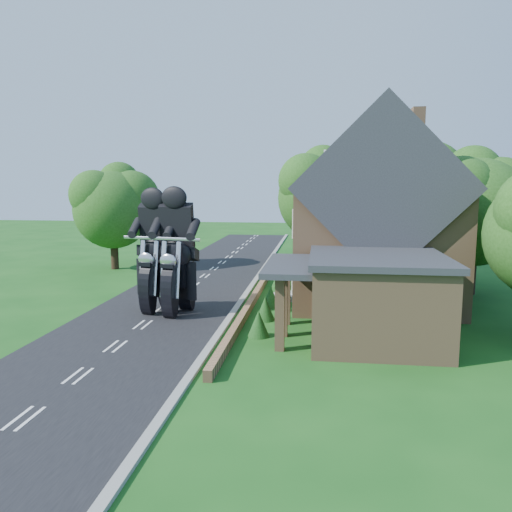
# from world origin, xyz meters

# --- Properties ---
(ground) EXTENTS (120.00, 120.00, 0.00)m
(ground) POSITION_xyz_m (0.00, 0.00, 0.00)
(ground) COLOR #144814
(ground) RESTS_ON ground
(road) EXTENTS (7.00, 80.00, 0.02)m
(road) POSITION_xyz_m (0.00, 0.00, 0.01)
(road) COLOR black
(road) RESTS_ON ground
(kerb) EXTENTS (0.30, 80.00, 0.12)m
(kerb) POSITION_xyz_m (3.65, 0.00, 0.06)
(kerb) COLOR gray
(kerb) RESTS_ON ground
(garden_wall) EXTENTS (0.30, 22.00, 0.40)m
(garden_wall) POSITION_xyz_m (4.30, 5.00, 0.20)
(garden_wall) COLOR #99714E
(garden_wall) RESTS_ON ground
(house) EXTENTS (9.54, 8.64, 10.24)m
(house) POSITION_xyz_m (10.49, 6.00, 4.34)
(house) COLOR #99714E
(house) RESTS_ON ground
(annex) EXTENTS (7.05, 5.94, 3.44)m
(annex) POSITION_xyz_m (9.87, -0.80, 1.77)
(annex) COLOR #99714E
(annex) RESTS_ON ground
(tree_house_right) EXTENTS (6.51, 6.00, 8.40)m
(tree_house_right) POSITION_xyz_m (16.65, 8.62, 5.19)
(tree_house_right) COLOR black
(tree_house_right) RESTS_ON ground
(tree_behind_house) EXTENTS (7.81, 7.20, 10.08)m
(tree_behind_house) POSITION_xyz_m (14.18, 16.14, 6.23)
(tree_behind_house) COLOR black
(tree_behind_house) RESTS_ON ground
(tree_behind_left) EXTENTS (6.94, 6.40, 9.16)m
(tree_behind_left) POSITION_xyz_m (8.16, 17.13, 5.73)
(tree_behind_left) COLOR black
(tree_behind_left) RESTS_ON ground
(tree_far_road) EXTENTS (6.08, 5.60, 7.84)m
(tree_far_road) POSITION_xyz_m (-6.86, 14.11, 4.84)
(tree_far_road) COLOR black
(tree_far_road) RESTS_ON ground
(shrub_a) EXTENTS (0.90, 0.90, 1.10)m
(shrub_a) POSITION_xyz_m (5.30, -1.00, 0.55)
(shrub_a) COLOR #143C13
(shrub_a) RESTS_ON ground
(shrub_b) EXTENTS (0.90, 0.90, 1.10)m
(shrub_b) POSITION_xyz_m (5.30, 1.50, 0.55)
(shrub_b) COLOR #143C13
(shrub_b) RESTS_ON ground
(shrub_c) EXTENTS (0.90, 0.90, 1.10)m
(shrub_c) POSITION_xyz_m (5.30, 4.00, 0.55)
(shrub_c) COLOR #143C13
(shrub_c) RESTS_ON ground
(shrub_d) EXTENTS (0.90, 0.90, 1.10)m
(shrub_d) POSITION_xyz_m (5.30, 9.00, 0.55)
(shrub_d) COLOR #143C13
(shrub_d) RESTS_ON ground
(shrub_e) EXTENTS (0.90, 0.90, 1.10)m
(shrub_e) POSITION_xyz_m (5.30, 11.50, 0.55)
(shrub_e) COLOR #143C13
(shrub_e) RESTS_ON ground
(shrub_f) EXTENTS (0.90, 0.90, 1.10)m
(shrub_f) POSITION_xyz_m (5.30, 14.00, 0.55)
(shrub_f) COLOR #143C13
(shrub_f) RESTS_ON ground
(motorcycle_lead) EXTENTS (0.89, 2.02, 1.83)m
(motorcycle_lead) POSITION_xyz_m (1.07, 2.01, 0.91)
(motorcycle_lead) COLOR black
(motorcycle_lead) RESTS_ON ground
(motorcycle_follow) EXTENTS (0.95, 2.00, 1.81)m
(motorcycle_follow) POSITION_xyz_m (-0.13, 2.49, 0.90)
(motorcycle_follow) COLOR black
(motorcycle_follow) RESTS_ON ground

